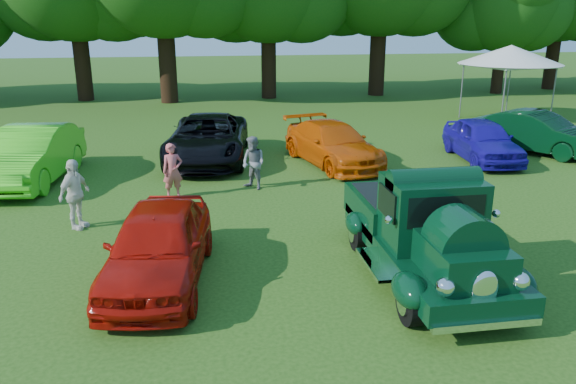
{
  "coord_description": "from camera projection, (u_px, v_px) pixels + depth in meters",
  "views": [
    {
      "loc": [
        -2.26,
        -10.3,
        4.88
      ],
      "look_at": [
        -0.39,
        1.43,
        1.1
      ],
      "focal_mm": 35.0,
      "sensor_mm": 36.0,
      "label": 1
    }
  ],
  "objects": [
    {
      "name": "canopy_tent",
      "position": [
        511.0,
        55.0,
        25.94
      ],
      "size": [
        5.58,
        5.58,
        3.51
      ],
      "rotation": [
        0.0,
        0.0,
        0.22
      ],
      "color": "silver",
      "rests_on": "ground"
    },
    {
      "name": "back_car_blue",
      "position": [
        482.0,
        140.0,
        19.42
      ],
      "size": [
        2.05,
        4.33,
        1.43
      ],
      "primitive_type": "imported",
      "rotation": [
        0.0,
        0.0,
        -0.09
      ],
      "color": "#180D96",
      "rests_on": "ground"
    },
    {
      "name": "red_convertible",
      "position": [
        158.0,
        245.0,
        10.54
      ],
      "size": [
        2.25,
        4.49,
        1.47
      ],
      "primitive_type": "imported",
      "rotation": [
        0.0,
        0.0,
        -0.12
      ],
      "color": "#A30F07",
      "rests_on": "ground"
    },
    {
      "name": "back_car_green",
      "position": [
        537.0,
        132.0,
        20.49
      ],
      "size": [
        3.79,
        4.67,
        1.49
      ],
      "primitive_type": "imported",
      "rotation": [
        0.0,
        0.0,
        0.57
      ],
      "color": "black",
      "rests_on": "ground"
    },
    {
      "name": "back_car_lime",
      "position": [
        32.0,
        155.0,
        16.85
      ],
      "size": [
        2.28,
        5.18,
        1.66
      ],
      "primitive_type": "imported",
      "rotation": [
        0.0,
        0.0,
        -0.11
      ],
      "color": "#3ED11B",
      "rests_on": "ground"
    },
    {
      "name": "spectator_pink",
      "position": [
        173.0,
        171.0,
        15.4
      ],
      "size": [
        0.63,
        0.49,
        1.53
      ],
      "primitive_type": "imported",
      "rotation": [
        0.0,
        0.0,
        0.24
      ],
      "color": "#CE5459",
      "rests_on": "ground"
    },
    {
      "name": "ground",
      "position": [
        318.0,
        263.0,
        11.51
      ],
      "size": [
        120.0,
        120.0,
        0.0
      ],
      "primitive_type": "plane",
      "color": "#214710",
      "rests_on": "ground"
    },
    {
      "name": "spectator_white",
      "position": [
        75.0,
        194.0,
        13.14
      ],
      "size": [
        0.83,
        1.07,
        1.69
      ],
      "primitive_type": "imported",
      "rotation": [
        0.0,
        0.0,
        1.08
      ],
      "color": "silver",
      "rests_on": "ground"
    },
    {
      "name": "back_car_orange",
      "position": [
        333.0,
        144.0,
        18.92
      ],
      "size": [
        3.08,
        5.12,
        1.39
      ],
      "primitive_type": "imported",
      "rotation": [
        0.0,
        0.0,
        0.25
      ],
      "color": "#C54A06",
      "rests_on": "ground"
    },
    {
      "name": "back_car_black",
      "position": [
        208.0,
        139.0,
        19.3
      ],
      "size": [
        3.26,
        5.89,
        1.56
      ],
      "primitive_type": "imported",
      "rotation": [
        0.0,
        0.0,
        -0.12
      ],
      "color": "black",
      "rests_on": "ground"
    },
    {
      "name": "hero_pickup",
      "position": [
        424.0,
        232.0,
        10.77
      ],
      "size": [
        2.41,
        5.19,
        2.03
      ],
      "color": "black",
      "rests_on": "ground"
    },
    {
      "name": "spectator_grey",
      "position": [
        253.0,
        163.0,
        16.18
      ],
      "size": [
        0.93,
        0.95,
        1.54
      ],
      "primitive_type": "imported",
      "rotation": [
        0.0,
        0.0,
        -0.86
      ],
      "color": "slate",
      "rests_on": "ground"
    }
  ]
}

